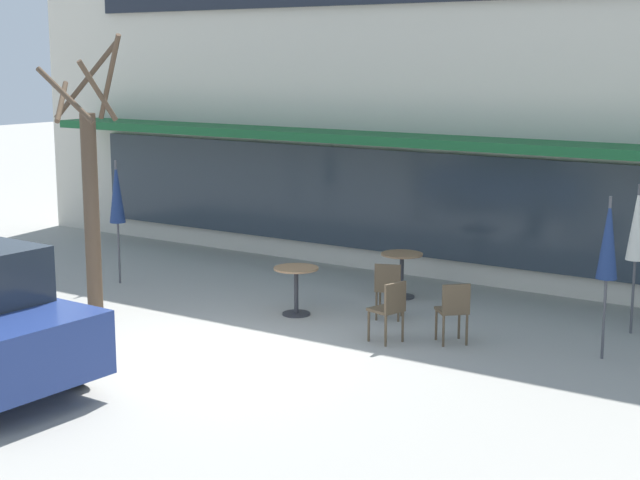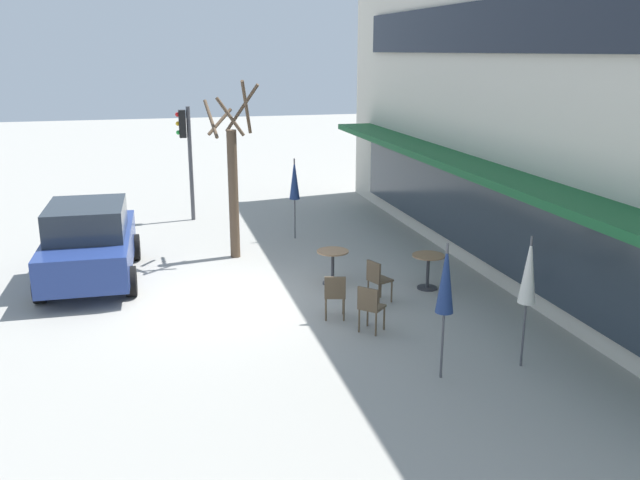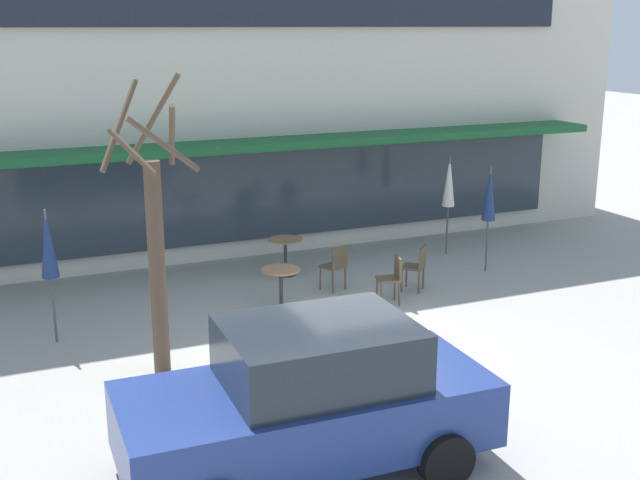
{
  "view_description": "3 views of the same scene",
  "coord_description": "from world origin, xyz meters",
  "px_view_note": "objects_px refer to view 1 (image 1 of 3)",
  "views": [
    {
      "loc": [
        8.31,
        -9.59,
        3.99
      ],
      "look_at": [
        -0.35,
        3.11,
        1.1
      ],
      "focal_mm": 55.0,
      "sensor_mm": 36.0,
      "label": 1
    },
    {
      "loc": [
        13.24,
        -1.28,
        4.97
      ],
      "look_at": [
        -0.72,
        2.3,
        0.93
      ],
      "focal_mm": 38.0,
      "sensor_mm": 36.0,
      "label": 2
    },
    {
      "loc": [
        -5.16,
        -10.28,
        4.97
      ],
      "look_at": [
        0.53,
        2.85,
        1.11
      ],
      "focal_mm": 45.0,
      "sensor_mm": 36.0,
      "label": 3
    }
  ],
  "objects_px": {
    "cafe_chair_0": "(454,308)",
    "patio_umbrella_cream_folded": "(637,224)",
    "street_tree": "(91,194)",
    "cafe_chair_1": "(389,286)",
    "cafe_table_near_wall": "(402,268)",
    "cafe_table_streetside": "(296,283)",
    "patio_umbrella_green_folded": "(608,239)",
    "cafe_chair_2": "(390,307)",
    "patio_umbrella_corner_open": "(117,193)"
  },
  "relations": [
    {
      "from": "patio_umbrella_corner_open",
      "to": "cafe_chair_0",
      "type": "bearing_deg",
      "value": -0.51
    },
    {
      "from": "cafe_chair_0",
      "to": "cafe_chair_2",
      "type": "height_order",
      "value": "same"
    },
    {
      "from": "cafe_chair_0",
      "to": "cafe_table_near_wall",
      "type": "bearing_deg",
      "value": 134.78
    },
    {
      "from": "patio_umbrella_cream_folded",
      "to": "street_tree",
      "type": "bearing_deg",
      "value": -152.81
    },
    {
      "from": "cafe_chair_0",
      "to": "patio_umbrella_green_folded",
      "type": "bearing_deg",
      "value": 15.01
    },
    {
      "from": "patio_umbrella_corner_open",
      "to": "cafe_chair_1",
      "type": "xyz_separation_m",
      "value": [
        5.22,
        0.57,
        -1.1
      ]
    },
    {
      "from": "cafe_table_streetside",
      "to": "cafe_chair_0",
      "type": "relative_size",
      "value": 0.85
    },
    {
      "from": "patio_umbrella_cream_folded",
      "to": "patio_umbrella_green_folded",
      "type": "bearing_deg",
      "value": -87.91
    },
    {
      "from": "patio_umbrella_cream_folded",
      "to": "cafe_chair_0",
      "type": "bearing_deg",
      "value": -134.12
    },
    {
      "from": "cafe_chair_2",
      "to": "cafe_chair_1",
      "type": "bearing_deg",
      "value": 121.11
    },
    {
      "from": "cafe_table_streetside",
      "to": "patio_umbrella_corner_open",
      "type": "xyz_separation_m",
      "value": [
        -3.89,
        0.0,
        1.11
      ]
    },
    {
      "from": "cafe_chair_2",
      "to": "cafe_table_near_wall",
      "type": "bearing_deg",
      "value": 115.97
    },
    {
      "from": "patio_umbrella_corner_open",
      "to": "street_tree",
      "type": "bearing_deg",
      "value": -53.92
    },
    {
      "from": "cafe_chair_1",
      "to": "street_tree",
      "type": "height_order",
      "value": "street_tree"
    },
    {
      "from": "patio_umbrella_cream_folded",
      "to": "cafe_chair_0",
      "type": "height_order",
      "value": "patio_umbrella_cream_folded"
    },
    {
      "from": "patio_umbrella_corner_open",
      "to": "cafe_chair_0",
      "type": "xyz_separation_m",
      "value": [
        6.64,
        -0.06,
        -1.1
      ]
    },
    {
      "from": "cafe_table_streetside",
      "to": "cafe_table_near_wall",
      "type": "bearing_deg",
      "value": 66.89
    },
    {
      "from": "cafe_chair_0",
      "to": "cafe_chair_2",
      "type": "relative_size",
      "value": 1.0
    },
    {
      "from": "patio_umbrella_green_folded",
      "to": "cafe_chair_0",
      "type": "height_order",
      "value": "patio_umbrella_green_folded"
    },
    {
      "from": "patio_umbrella_corner_open",
      "to": "cafe_chair_0",
      "type": "distance_m",
      "value": 6.73
    },
    {
      "from": "cafe_table_near_wall",
      "to": "patio_umbrella_cream_folded",
      "type": "height_order",
      "value": "patio_umbrella_cream_folded"
    },
    {
      "from": "patio_umbrella_cream_folded",
      "to": "patio_umbrella_corner_open",
      "type": "relative_size",
      "value": 1.0
    },
    {
      "from": "cafe_table_streetside",
      "to": "cafe_chair_1",
      "type": "xyz_separation_m",
      "value": [
        1.33,
        0.57,
        0.01
      ]
    },
    {
      "from": "cafe_chair_1",
      "to": "street_tree",
      "type": "relative_size",
      "value": 0.21
    },
    {
      "from": "cafe_table_near_wall",
      "to": "cafe_table_streetside",
      "type": "xyz_separation_m",
      "value": [
        -0.81,
        -1.9,
        0.0
      ]
    },
    {
      "from": "patio_umbrella_corner_open",
      "to": "patio_umbrella_cream_folded",
      "type": "bearing_deg",
      "value": 12.58
    },
    {
      "from": "patio_umbrella_green_folded",
      "to": "cafe_chair_2",
      "type": "xyz_separation_m",
      "value": [
        -2.73,
        -0.97,
        -1.1
      ]
    },
    {
      "from": "cafe_table_streetside",
      "to": "patio_umbrella_green_folded",
      "type": "bearing_deg",
      "value": 5.67
    },
    {
      "from": "patio_umbrella_cream_folded",
      "to": "cafe_chair_1",
      "type": "height_order",
      "value": "patio_umbrella_cream_folded"
    },
    {
      "from": "cafe_table_near_wall",
      "to": "cafe_chair_0",
      "type": "relative_size",
      "value": 0.85
    },
    {
      "from": "patio_umbrella_cream_folded",
      "to": "street_tree",
      "type": "relative_size",
      "value": 0.51
    },
    {
      "from": "cafe_table_streetside",
      "to": "street_tree",
      "type": "bearing_deg",
      "value": -144.89
    },
    {
      "from": "cafe_table_near_wall",
      "to": "cafe_chair_1",
      "type": "xyz_separation_m",
      "value": [
        0.52,
        -1.33,
        0.01
      ]
    },
    {
      "from": "patio_umbrella_cream_folded",
      "to": "patio_umbrella_corner_open",
      "type": "height_order",
      "value": "same"
    },
    {
      "from": "patio_umbrella_corner_open",
      "to": "cafe_table_near_wall",
      "type": "bearing_deg",
      "value": 22.02
    },
    {
      "from": "cafe_table_streetside",
      "to": "patio_umbrella_green_folded",
      "type": "distance_m",
      "value": 4.87
    },
    {
      "from": "cafe_table_near_wall",
      "to": "cafe_table_streetside",
      "type": "relative_size",
      "value": 1.0
    },
    {
      "from": "street_tree",
      "to": "cafe_chair_0",
      "type": "bearing_deg",
      "value": 18.18
    },
    {
      "from": "patio_umbrella_cream_folded",
      "to": "street_tree",
      "type": "height_order",
      "value": "street_tree"
    },
    {
      "from": "cafe_table_streetside",
      "to": "patio_umbrella_green_folded",
      "type": "height_order",
      "value": "patio_umbrella_green_folded"
    },
    {
      "from": "patio_umbrella_green_folded",
      "to": "patio_umbrella_cream_folded",
      "type": "xyz_separation_m",
      "value": [
        -0.05,
        1.44,
        0.0
      ]
    },
    {
      "from": "cafe_table_near_wall",
      "to": "patio_umbrella_green_folded",
      "type": "relative_size",
      "value": 0.35
    },
    {
      "from": "patio_umbrella_cream_folded",
      "to": "street_tree",
      "type": "distance_m",
      "value": 8.13
    },
    {
      "from": "cafe_chair_1",
      "to": "street_tree",
      "type": "bearing_deg",
      "value": -148.65
    },
    {
      "from": "cafe_chair_0",
      "to": "cafe_chair_1",
      "type": "xyz_separation_m",
      "value": [
        -1.42,
        0.63,
        0.0
      ]
    },
    {
      "from": "cafe_table_near_wall",
      "to": "patio_umbrella_green_folded",
      "type": "xyz_separation_m",
      "value": [
        3.9,
        -1.43,
        1.11
      ]
    },
    {
      "from": "patio_umbrella_cream_folded",
      "to": "cafe_chair_2",
      "type": "xyz_separation_m",
      "value": [
        -2.68,
        -2.41,
        -1.1
      ]
    },
    {
      "from": "patio_umbrella_cream_folded",
      "to": "cafe_chair_0",
      "type": "relative_size",
      "value": 2.47
    },
    {
      "from": "cafe_chair_0",
      "to": "patio_umbrella_cream_folded",
      "type": "bearing_deg",
      "value": 45.88
    },
    {
      "from": "cafe_chair_1",
      "to": "cafe_table_near_wall",
      "type": "bearing_deg",
      "value": 111.45
    }
  ]
}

